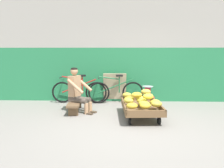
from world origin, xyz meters
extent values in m
plane|color=gray|center=(0.00, 0.00, 0.00)|extent=(80.00, 80.00, 0.00)
cube|color=#287F4C|center=(0.00, 2.89, 0.83)|extent=(16.00, 0.30, 1.65)
cube|color=#A8A399|center=(0.00, 2.89, 2.45)|extent=(16.00, 0.30, 1.58)
cube|color=brown|center=(0.28, 1.00, 0.23)|extent=(0.92, 1.48, 0.05)
cube|color=brown|center=(-0.12, 0.98, 0.31)|extent=(0.12, 1.44, 0.10)
cube|color=brown|center=(0.68, 1.02, 0.31)|extent=(0.12, 1.44, 0.10)
cube|color=brown|center=(0.24, 1.70, 0.31)|extent=(0.84, 0.09, 0.10)
cube|color=brown|center=(0.32, 0.30, 0.31)|extent=(0.84, 0.09, 0.10)
cylinder|color=black|center=(-0.06, 1.49, 0.09)|extent=(0.06, 0.18, 0.18)
cylinder|color=black|center=(0.57, 1.52, 0.09)|extent=(0.06, 0.18, 0.18)
cylinder|color=black|center=(0.00, 0.48, 0.09)|extent=(0.06, 0.18, 0.18)
cylinder|color=black|center=(0.62, 0.52, 0.09)|extent=(0.06, 0.18, 0.18)
ellipsoid|color=gold|center=(0.01, 1.08, 0.42)|extent=(0.25, 0.19, 0.13)
ellipsoid|color=yellow|center=(0.30, 0.60, 0.42)|extent=(0.29, 0.26, 0.13)
ellipsoid|color=gold|center=(0.57, 0.75, 0.42)|extent=(0.28, 0.24, 0.13)
ellipsoid|color=gold|center=(-0.01, 0.91, 0.42)|extent=(0.30, 0.28, 0.13)
ellipsoid|color=yellow|center=(0.29, 0.90, 0.42)|extent=(0.25, 0.19, 0.13)
ellipsoid|color=gold|center=(-0.03, 1.58, 0.42)|extent=(0.28, 0.23, 0.13)
ellipsoid|color=gold|center=(0.29, 1.09, 0.42)|extent=(0.25, 0.20, 0.13)
ellipsoid|color=gold|center=(0.04, 0.41, 0.42)|extent=(0.24, 0.19, 0.13)
ellipsoid|color=gold|center=(0.32, 0.43, 0.42)|extent=(0.28, 0.24, 0.13)
ellipsoid|color=gold|center=(0.58, 0.60, 0.42)|extent=(0.28, 0.23, 0.13)
ellipsoid|color=yellow|center=(0.43, 1.38, 0.55)|extent=(0.26, 0.21, 0.13)
ellipsoid|color=gold|center=(0.16, 0.93, 0.55)|extent=(0.30, 0.28, 0.13)
ellipsoid|color=gold|center=(0.18, 0.93, 0.56)|extent=(0.25, 0.20, 0.13)
ellipsoid|color=yellow|center=(0.41, 0.74, 0.56)|extent=(0.28, 0.24, 0.13)
cube|color=brown|center=(-1.37, 1.49, 0.24)|extent=(0.38, 1.12, 0.05)
cube|color=brown|center=(-1.40, 1.87, 0.11)|extent=(0.25, 0.10, 0.22)
cube|color=brown|center=(-1.34, 1.11, 0.11)|extent=(0.25, 0.10, 0.22)
cylinder|color=tan|center=(-0.97, 1.41, 0.14)|extent=(0.10, 0.10, 0.27)
cube|color=#4C3D2D|center=(-0.91, 1.39, 0.02)|extent=(0.24, 0.17, 0.04)
cylinder|color=brown|center=(-1.15, 1.49, 0.32)|extent=(0.42, 0.28, 0.13)
cylinder|color=tan|center=(-1.04, 1.25, 0.14)|extent=(0.10, 0.10, 0.27)
cube|color=#4C3D2D|center=(-0.98, 1.22, 0.02)|extent=(0.24, 0.17, 0.04)
cylinder|color=brown|center=(-1.22, 1.33, 0.32)|extent=(0.42, 0.28, 0.13)
cube|color=brown|center=(-1.37, 1.49, 0.34)|extent=(0.31, 0.35, 0.14)
cube|color=tan|center=(-1.37, 1.49, 0.67)|extent=(0.29, 0.37, 0.52)
cylinder|color=tan|center=(-1.14, 1.61, 0.70)|extent=(0.46, 0.26, 0.36)
cylinder|color=tan|center=(-1.30, 1.24, 0.70)|extent=(0.46, 0.26, 0.36)
sphere|color=tan|center=(-1.37, 1.49, 1.05)|extent=(0.19, 0.19, 0.19)
ellipsoid|color=black|center=(-1.37, 1.49, 1.10)|extent=(0.17, 0.17, 0.09)
cube|color=red|center=(0.56, 2.00, 0.15)|extent=(0.36, 0.28, 0.30)
cylinder|color=#28282D|center=(0.56, 2.00, 0.32)|extent=(0.20, 0.20, 0.03)
cube|color=#C6384C|center=(0.56, 2.00, 0.45)|extent=(0.16, 0.10, 0.24)
cylinder|color=white|center=(0.56, 1.95, 0.45)|extent=(0.13, 0.01, 0.13)
cylinder|color=#B2B5BA|center=(0.56, 2.00, 0.58)|extent=(0.30, 0.30, 0.01)
torus|color=black|center=(-1.94, 2.46, 0.32)|extent=(0.64, 0.06, 0.64)
torus|color=black|center=(-0.92, 2.45, 0.32)|extent=(0.64, 0.06, 0.64)
cylinder|color=#AD231E|center=(-1.43, 2.45, 0.52)|extent=(1.03, 0.05, 0.43)
cylinder|color=#AD231E|center=(-1.33, 2.45, 0.56)|extent=(0.04, 0.04, 0.48)
cylinder|color=#AD231E|center=(-1.63, 2.46, 0.76)|extent=(0.62, 0.04, 0.12)
cube|color=black|center=(-1.33, 2.45, 0.83)|extent=(0.20, 0.10, 0.05)
cylinder|color=black|center=(-1.94, 2.46, 0.78)|extent=(0.03, 0.48, 0.03)
torus|color=black|center=(-0.83, 2.42, 0.32)|extent=(0.64, 0.12, 0.64)
torus|color=black|center=(0.18, 2.52, 0.32)|extent=(0.64, 0.12, 0.64)
cylinder|color=#236B3D|center=(-0.32, 2.47, 0.52)|extent=(1.03, 0.14, 0.43)
cylinder|color=#236B3D|center=(-0.23, 2.48, 0.56)|extent=(0.04, 0.04, 0.48)
cylinder|color=#236B3D|center=(-0.53, 2.45, 0.76)|extent=(0.62, 0.10, 0.12)
cube|color=black|center=(-0.23, 2.48, 0.83)|extent=(0.21, 0.12, 0.05)
cylinder|color=black|center=(-0.83, 2.42, 0.78)|extent=(0.08, 0.48, 0.03)
cube|color=#C6B289|center=(-0.36, 2.68, 0.44)|extent=(0.70, 0.20, 0.89)
cube|color=green|center=(0.49, 1.55, 0.12)|extent=(0.18, 0.12, 0.24)
camera|label=1|loc=(-0.23, -4.11, 1.54)|focal=35.88mm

